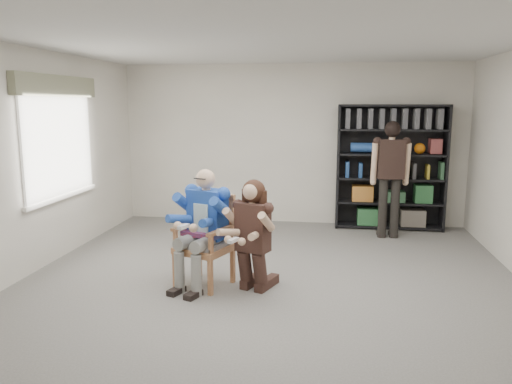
% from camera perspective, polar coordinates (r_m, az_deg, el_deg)
% --- Properties ---
extents(room_shell, '(6.00, 7.00, 2.80)m').
position_cam_1_polar(room_shell, '(5.41, 1.16, 2.50)').
color(room_shell, white).
rests_on(room_shell, ground).
extents(floor, '(6.00, 7.00, 0.01)m').
position_cam_1_polar(floor, '(5.76, 1.11, -11.44)').
color(floor, slate).
rests_on(floor, ground).
extents(window_left, '(0.16, 2.00, 1.75)m').
position_cam_1_polar(window_left, '(7.30, -21.49, 5.59)').
color(window_left, white).
rests_on(window_left, room_shell).
extents(armchair, '(0.79, 0.78, 1.07)m').
position_cam_1_polar(armchair, '(5.86, -5.97, -5.61)').
color(armchair, '#B0723E').
rests_on(armchair, floor).
extents(seated_man, '(0.86, 0.99, 1.39)m').
position_cam_1_polar(seated_man, '(5.82, -6.00, -4.09)').
color(seated_man, '#15319B').
rests_on(seated_man, floor).
extents(kneeling_woman, '(0.80, 0.99, 1.27)m').
position_cam_1_polar(kneeling_woman, '(5.60, -0.52, -5.20)').
color(kneeling_woman, '#34201C').
rests_on(kneeling_woman, floor).
extents(bookshelf, '(1.80, 0.38, 2.10)m').
position_cam_1_polar(bookshelf, '(8.72, 15.13, 2.73)').
color(bookshelf, black).
rests_on(bookshelf, floor).
extents(standing_man, '(0.59, 0.36, 1.84)m').
position_cam_1_polar(standing_man, '(8.11, 15.07, 1.26)').
color(standing_man, black).
rests_on(standing_man, floor).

